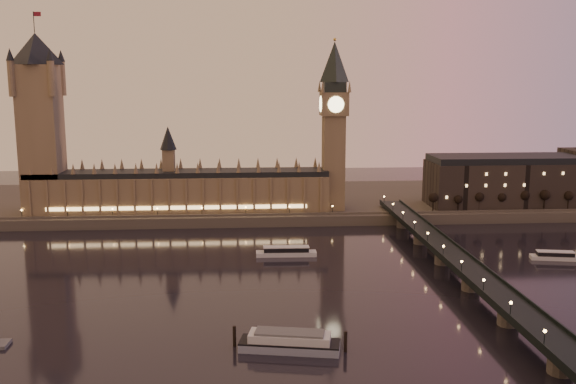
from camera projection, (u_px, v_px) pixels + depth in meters
name	position (u px, v px, depth m)	size (l,w,h in m)	color
ground	(247.00, 281.00, 276.80)	(700.00, 700.00, 0.00)	black
far_embankment	(289.00, 201.00, 440.40)	(560.00, 130.00, 6.00)	#423D35
palace_of_westminster	(179.00, 186.00, 389.18)	(180.00, 26.62, 52.00)	brown
victoria_tower	(40.00, 114.00, 376.13)	(31.68, 31.68, 118.00)	brown
big_ben	(334.00, 116.00, 388.16)	(17.68, 17.68, 104.00)	brown
westminster_bridge	(455.00, 264.00, 282.02)	(13.20, 260.00, 15.30)	black
city_block	(547.00, 179.00, 414.69)	(155.00, 45.00, 34.00)	black
bare_tree_0	(434.00, 198.00, 389.03)	(5.63, 5.63, 11.45)	black
bare_tree_1	(456.00, 198.00, 389.98)	(5.63, 5.63, 11.45)	black
bare_tree_2	(479.00, 198.00, 390.93)	(5.63, 5.63, 11.45)	black
bare_tree_3	(501.00, 197.00, 391.88)	(5.63, 5.63, 11.45)	black
bare_tree_4	(524.00, 197.00, 392.82)	(5.63, 5.63, 11.45)	black
bare_tree_5	(546.00, 197.00, 393.77)	(5.63, 5.63, 11.45)	black
bare_tree_6	(568.00, 196.00, 394.72)	(5.63, 5.63, 11.45)	black
cruise_boat_a	(286.00, 252.00, 315.31)	(29.77, 7.04, 4.74)	silver
cruise_boat_b	(555.00, 256.00, 308.61)	(23.58, 10.05, 4.23)	silver
moored_barge	(290.00, 342.00, 205.36)	(36.48, 14.96, 6.81)	#828CA5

